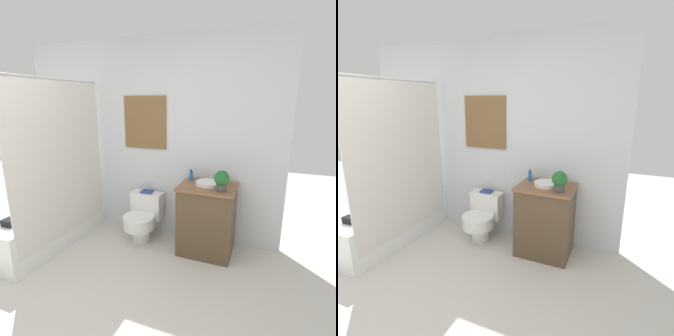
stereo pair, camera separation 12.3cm
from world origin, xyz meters
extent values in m
cube|color=silver|center=(0.00, 2.06, 1.25)|extent=(3.48, 0.05, 2.50)
cube|color=brown|center=(0.01, 2.03, 1.48)|extent=(0.58, 0.02, 0.66)
cube|color=silver|center=(0.01, 2.02, 1.48)|extent=(0.55, 0.01, 0.63)
cube|color=white|center=(-0.96, 1.27, 0.23)|extent=(0.56, 1.54, 0.47)
cube|color=silver|center=(-0.69, 1.27, 1.07)|extent=(0.01, 1.42, 1.76)
cylinder|color=#B7B7BC|center=(-0.69, 1.27, 1.97)|extent=(0.02, 1.42, 0.02)
cube|color=black|center=(-0.96, 0.81, 0.50)|extent=(0.14, 0.25, 0.07)
cylinder|color=white|center=(0.08, 1.70, 0.10)|extent=(0.22, 0.22, 0.19)
cylinder|color=white|center=(0.08, 1.66, 0.26)|extent=(0.39, 0.39, 0.14)
cylinder|color=white|center=(0.08, 1.66, 0.34)|extent=(0.40, 0.40, 0.02)
cube|color=white|center=(0.08, 1.90, 0.40)|extent=(0.40, 0.18, 0.33)
cube|color=white|center=(0.08, 1.90, 0.57)|extent=(0.42, 0.19, 0.02)
cube|color=brown|center=(0.92, 1.76, 0.39)|extent=(0.60, 0.49, 0.79)
cube|color=brown|center=(0.92, 1.76, 0.80)|extent=(0.63, 0.52, 0.03)
cylinder|color=white|center=(0.92, 1.78, 0.84)|extent=(0.29, 0.29, 0.04)
cylinder|color=silver|center=(0.92, 1.95, 0.88)|extent=(0.02, 0.02, 0.13)
cylinder|color=#2D6BB2|center=(0.68, 1.88, 0.87)|extent=(0.05, 0.05, 0.11)
cylinder|color=black|center=(0.68, 1.88, 0.94)|extent=(0.02, 0.02, 0.02)
cylinder|color=#4C4C51|center=(1.09, 1.64, 0.86)|extent=(0.11, 0.11, 0.07)
sphere|color=#23662D|center=(1.09, 1.64, 0.96)|extent=(0.16, 0.16, 0.16)
cube|color=#33477F|center=(0.08, 1.90, 0.60)|extent=(0.15, 0.12, 0.02)
camera|label=1|loc=(1.51, -1.01, 1.74)|focal=28.00mm
camera|label=2|loc=(1.63, -0.97, 1.74)|focal=28.00mm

